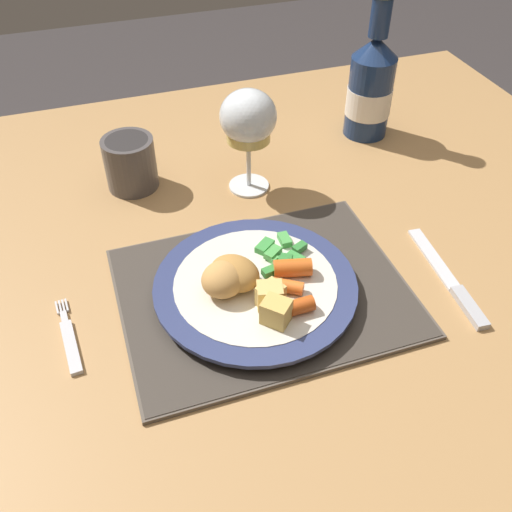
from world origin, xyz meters
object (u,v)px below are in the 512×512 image
at_px(fork, 70,341).
at_px(drinking_cup, 130,162).
at_px(dining_table, 244,278).
at_px(dinner_plate, 255,287).
at_px(table_knife, 452,284).
at_px(wine_glass, 248,121).
at_px(bottle, 371,86).

relative_size(fork, drinking_cup, 1.48).
xyz_separation_m(dining_table, drinking_cup, (-0.13, 0.17, 0.13)).
distance_m(dinner_plate, table_knife, 0.26).
height_order(table_knife, wine_glass, wine_glass).
height_order(dining_table, wine_glass, wine_glass).
distance_m(dining_table, fork, 0.30).
bearing_deg(dining_table, fork, -154.15).
bearing_deg(drinking_cup, wine_glass, -19.79).
height_order(fork, table_knife, table_knife).
relative_size(dinner_plate, wine_glass, 1.57).
bearing_deg(fork, wine_glass, 38.07).
height_order(dining_table, drinking_cup, drinking_cup).
relative_size(dinner_plate, bottle, 1.04).
bearing_deg(dinner_plate, wine_glass, 73.97).
relative_size(dinner_plate, fork, 2.10).
relative_size(fork, bottle, 0.50).
height_order(fork, wine_glass, wine_glass).
relative_size(table_knife, drinking_cup, 2.34).
height_order(wine_glass, bottle, bottle).
bearing_deg(drinking_cup, table_knife, -45.15).
bearing_deg(bottle, table_knife, -99.83).
bearing_deg(bottle, dinner_plate, -134.11).
bearing_deg(dinner_plate, table_knife, -14.06).
distance_m(dining_table, drinking_cup, 0.25).
bearing_deg(dining_table, bottle, 34.81).
distance_m(dining_table, bottle, 0.40).
bearing_deg(dinner_plate, drinking_cup, 109.78).
height_order(dinner_plate, wine_glass, wine_glass).
bearing_deg(dining_table, wine_glass, 67.71).
distance_m(dinner_plate, wine_glass, 0.26).
bearing_deg(bottle, dining_table, -145.19).
bearing_deg(bottle, fork, -149.11).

